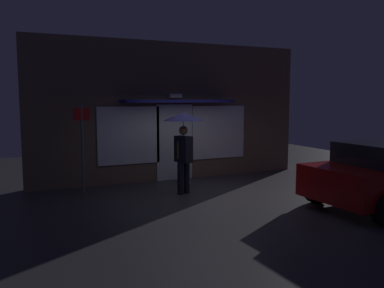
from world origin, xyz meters
TOP-DOWN VIEW (x-y plane):
  - ground_plane at (0.00, 0.00)m, footprint 18.00×18.00m
  - building_facade at (0.00, 2.34)m, footprint 8.22×1.00m
  - person_with_umbrella at (-0.47, 0.42)m, footprint 1.00×1.00m
  - street_sign_post at (-2.74, 1.46)m, footprint 0.40×0.07m
  - sidewalk_bollard at (0.06, 1.46)m, footprint 0.24×0.24m

SIDE VIEW (x-z plane):
  - ground_plane at x=0.00m, z-range 0.00..0.00m
  - sidewalk_bollard at x=0.06m, z-range 0.00..0.61m
  - street_sign_post at x=-2.74m, z-range 0.16..2.39m
  - person_with_umbrella at x=-0.47m, z-range 0.55..2.58m
  - building_facade at x=0.00m, z-range -0.02..3.97m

